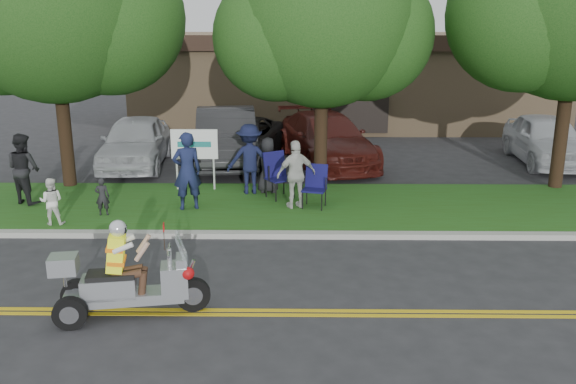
{
  "coord_description": "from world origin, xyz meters",
  "views": [
    {
      "loc": [
        -0.19,
        -9.38,
        4.51
      ],
      "look_at": [
        -0.33,
        2.0,
        1.32
      ],
      "focal_mm": 38.0,
      "sensor_mm": 36.0,
      "label": 1
    }
  ],
  "objects_px": {
    "parked_car_right": "(326,139)",
    "spectator_adult_right": "(296,174)",
    "lawn_chair_b": "(277,172)",
    "trike_scooter": "(124,283)",
    "parked_car_far_right": "(546,139)",
    "spectator_adult_mid": "(24,169)",
    "lawn_chair_a": "(315,183)",
    "parked_car_mid": "(240,140)",
    "spectator_adult_left": "(187,171)",
    "parked_car_left": "(226,137)",
    "parked_car_far_left": "(135,142)"
  },
  "relations": [
    {
      "from": "lawn_chair_b",
      "to": "parked_car_mid",
      "type": "relative_size",
      "value": 0.23
    },
    {
      "from": "parked_car_left",
      "to": "parked_car_far_left",
      "type": "bearing_deg",
      "value": -177.88
    },
    {
      "from": "trike_scooter",
      "to": "spectator_adult_mid",
      "type": "xyz_separation_m",
      "value": [
        -4.08,
        5.85,
        0.43
      ]
    },
    {
      "from": "lawn_chair_a",
      "to": "parked_car_far_left",
      "type": "bearing_deg",
      "value": 154.64
    },
    {
      "from": "spectator_adult_mid",
      "to": "trike_scooter",
      "type": "bearing_deg",
      "value": 153.18
    },
    {
      "from": "spectator_adult_mid",
      "to": "parked_car_far_right",
      "type": "distance_m",
      "value": 15.8
    },
    {
      "from": "spectator_adult_left",
      "to": "parked_car_left",
      "type": "distance_m",
      "value": 5.42
    },
    {
      "from": "parked_car_far_left",
      "to": "parked_car_left",
      "type": "relative_size",
      "value": 0.87
    },
    {
      "from": "spectator_adult_right",
      "to": "parked_car_left",
      "type": "xyz_separation_m",
      "value": [
        -2.29,
        5.27,
        -0.05
      ]
    },
    {
      "from": "trike_scooter",
      "to": "parked_car_left",
      "type": "bearing_deg",
      "value": 78.0
    },
    {
      "from": "spectator_adult_mid",
      "to": "spectator_adult_right",
      "type": "relative_size",
      "value": 1.06
    },
    {
      "from": "lawn_chair_a",
      "to": "spectator_adult_right",
      "type": "distance_m",
      "value": 0.55
    },
    {
      "from": "lawn_chair_a",
      "to": "spectator_adult_right",
      "type": "height_order",
      "value": "spectator_adult_right"
    },
    {
      "from": "lawn_chair_b",
      "to": "parked_car_far_right",
      "type": "height_order",
      "value": "parked_car_far_right"
    },
    {
      "from": "lawn_chair_a",
      "to": "parked_car_right",
      "type": "relative_size",
      "value": 0.19
    },
    {
      "from": "parked_car_left",
      "to": "parked_car_right",
      "type": "relative_size",
      "value": 0.97
    },
    {
      "from": "trike_scooter",
      "to": "spectator_adult_right",
      "type": "distance_m",
      "value": 6.17
    },
    {
      "from": "lawn_chair_b",
      "to": "lawn_chair_a",
      "type": "bearing_deg",
      "value": -73.64
    },
    {
      "from": "trike_scooter",
      "to": "spectator_adult_mid",
      "type": "distance_m",
      "value": 7.15
    },
    {
      "from": "lawn_chair_b",
      "to": "parked_car_far_left",
      "type": "xyz_separation_m",
      "value": [
        -4.66,
        3.87,
        0.04
      ]
    },
    {
      "from": "spectator_adult_right",
      "to": "parked_car_far_right",
      "type": "bearing_deg",
      "value": -166.57
    },
    {
      "from": "spectator_adult_left",
      "to": "spectator_adult_right",
      "type": "xyz_separation_m",
      "value": [
        2.62,
        0.13,
        -0.11
      ]
    },
    {
      "from": "parked_car_left",
      "to": "lawn_chair_a",
      "type": "bearing_deg",
      "value": -68.57
    },
    {
      "from": "trike_scooter",
      "to": "parked_car_far_right",
      "type": "relative_size",
      "value": 0.52
    },
    {
      "from": "lawn_chair_a",
      "to": "parked_car_mid",
      "type": "relative_size",
      "value": 0.2
    },
    {
      "from": "trike_scooter",
      "to": "spectator_adult_right",
      "type": "relative_size",
      "value": 1.46
    },
    {
      "from": "spectator_adult_mid",
      "to": "parked_car_right",
      "type": "relative_size",
      "value": 0.32
    },
    {
      "from": "parked_car_right",
      "to": "lawn_chair_b",
      "type": "bearing_deg",
      "value": -123.54
    },
    {
      "from": "parked_car_far_right",
      "to": "parked_car_right",
      "type": "bearing_deg",
      "value": -175.36
    },
    {
      "from": "lawn_chair_a",
      "to": "spectator_adult_left",
      "type": "xyz_separation_m",
      "value": [
        -3.1,
        -0.25,
        0.36
      ]
    },
    {
      "from": "spectator_adult_mid",
      "to": "parked_car_far_left",
      "type": "relative_size",
      "value": 0.37
    },
    {
      "from": "parked_car_right",
      "to": "spectator_adult_right",
      "type": "bearing_deg",
      "value": -115.34
    },
    {
      "from": "lawn_chair_a",
      "to": "parked_car_mid",
      "type": "xyz_separation_m",
      "value": [
        -2.34,
        5.46,
        0.02
      ]
    },
    {
      "from": "spectator_adult_left",
      "to": "spectator_adult_mid",
      "type": "distance_m",
      "value": 4.18
    },
    {
      "from": "parked_car_left",
      "to": "parked_car_mid",
      "type": "relative_size",
      "value": 1.06
    },
    {
      "from": "parked_car_mid",
      "to": "parked_car_right",
      "type": "xyz_separation_m",
      "value": [
        2.84,
        -0.27,
        0.1
      ]
    },
    {
      "from": "lawn_chair_b",
      "to": "spectator_adult_left",
      "type": "xyz_separation_m",
      "value": [
        -2.13,
        -1.09,
        0.29
      ]
    },
    {
      "from": "trike_scooter",
      "to": "lawn_chair_a",
      "type": "bearing_deg",
      "value": 50.92
    },
    {
      "from": "parked_car_mid",
      "to": "parked_car_right",
      "type": "relative_size",
      "value": 0.91
    },
    {
      "from": "spectator_adult_left",
      "to": "parked_car_far_right",
      "type": "bearing_deg",
      "value": -172.84
    },
    {
      "from": "parked_car_far_right",
      "to": "spectator_adult_left",
      "type": "bearing_deg",
      "value": -148.92
    },
    {
      "from": "parked_car_mid",
      "to": "parked_car_right",
      "type": "height_order",
      "value": "parked_car_right"
    },
    {
      "from": "parked_car_far_left",
      "to": "parked_car_right",
      "type": "xyz_separation_m",
      "value": [
        6.13,
        0.49,
        0.01
      ]
    },
    {
      "from": "lawn_chair_a",
      "to": "spectator_adult_right",
      "type": "bearing_deg",
      "value": -151.04
    },
    {
      "from": "spectator_adult_left",
      "to": "spectator_adult_right",
      "type": "height_order",
      "value": "spectator_adult_left"
    },
    {
      "from": "spectator_adult_left",
      "to": "parked_car_far_left",
      "type": "height_order",
      "value": "spectator_adult_left"
    },
    {
      "from": "spectator_adult_left",
      "to": "parked_car_right",
      "type": "relative_size",
      "value": 0.34
    },
    {
      "from": "spectator_adult_mid",
      "to": "parked_car_left",
      "type": "height_order",
      "value": "spectator_adult_mid"
    },
    {
      "from": "trike_scooter",
      "to": "spectator_adult_mid",
      "type": "height_order",
      "value": "spectator_adult_mid"
    },
    {
      "from": "parked_car_far_left",
      "to": "parked_car_far_right",
      "type": "distance_m",
      "value": 13.34
    }
  ]
}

